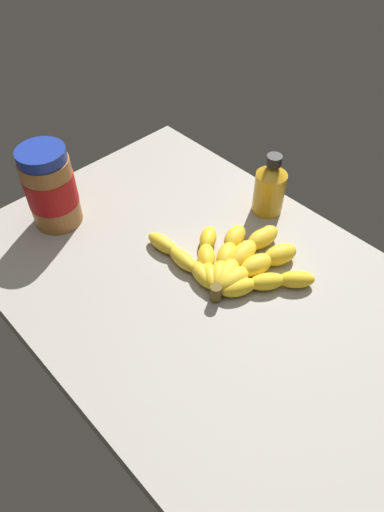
{
  "coord_description": "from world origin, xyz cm",
  "views": [
    {
      "loc": [
        -35.84,
        36.59,
        61.47
      ],
      "look_at": [
        2.12,
        0.46,
        4.85
      ],
      "focal_mm": 31.92,
      "sensor_mm": 36.0,
      "label": 1
    }
  ],
  "objects": [
    {
      "name": "banana_bunch",
      "position": [
        -1.95,
        -5.96,
        1.67
      ],
      "size": [
        29.3,
        20.54,
        3.69
      ],
      "color": "yellow",
      "rests_on": "ground_plane"
    },
    {
      "name": "peanut_butter_jar",
      "position": [
        30.76,
        9.62,
        7.96
      ],
      "size": [
        9.45,
        9.45,
        16.28
      ],
      "color": "#9E602D",
      "rests_on": "ground_plane"
    },
    {
      "name": "ground_plane",
      "position": [
        0.0,
        0.0,
        -2.27
      ],
      "size": [
        83.8,
        57.86,
        4.53
      ],
      "primitive_type": "cube",
      "color": "gray"
    },
    {
      "name": "honey_bottle",
      "position": [
        4.31,
        -22.56,
        5.76
      ],
      "size": [
        6.09,
        6.09,
        12.93
      ],
      "color": "gold",
      "rests_on": "ground_plane"
    }
  ]
}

